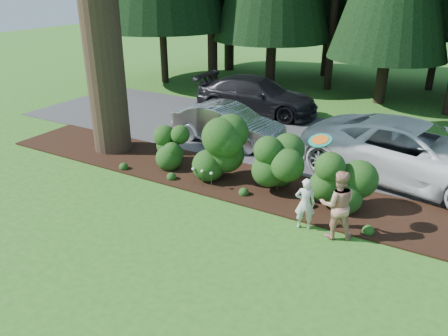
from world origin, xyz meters
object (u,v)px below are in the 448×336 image
at_px(car_white_suv, 413,153).
at_px(car_dark_suv, 257,96).
at_px(frisbee, 320,140).
at_px(adult, 337,205).
at_px(child, 305,204).
at_px(car_silver_wagon, 228,124).

distance_m(car_white_suv, car_dark_suv, 8.01).
xyz_separation_m(car_dark_suv, frisbee, (5.38, -7.89, 1.41)).
bearing_deg(adult, child, -25.47).
bearing_deg(child, car_dark_suv, -75.34).
bearing_deg(adult, frisbee, -36.24).
bearing_deg(car_silver_wagon, frisbee, -127.39).
bearing_deg(adult, car_white_suv, -129.45).
xyz_separation_m(car_white_suv, child, (-1.74, -3.99, -0.25)).
relative_size(child, adult, 0.78).
bearing_deg(frisbee, adult, -10.76).
distance_m(car_silver_wagon, car_white_suv, 6.18).
height_order(car_dark_suv, frisbee, frisbee).
bearing_deg(car_white_suv, car_dark_suv, 70.15).
bearing_deg(car_white_suv, car_silver_wagon, 98.74).
xyz_separation_m(car_silver_wagon, car_white_suv, (6.17, -0.15, 0.18)).
bearing_deg(car_white_suv, child, 166.60).
distance_m(car_dark_suv, adult, 9.96).
height_order(car_white_suv, car_dark_suv, car_white_suv).
distance_m(car_silver_wagon, car_dark_suv, 3.93).
height_order(car_white_suv, adult, car_white_suv).
bearing_deg(car_silver_wagon, car_dark_suv, 14.97).
distance_m(car_dark_suv, child, 9.54).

